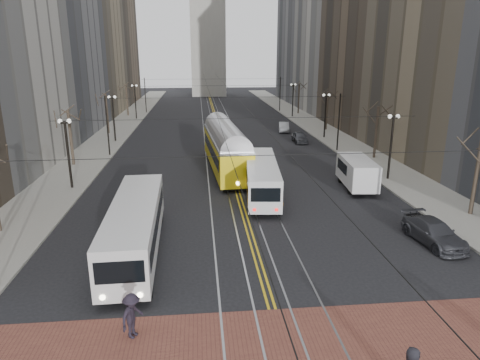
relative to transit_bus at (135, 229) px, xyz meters
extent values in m
plane|color=black|center=(6.69, -5.29, -1.48)|extent=(260.00, 260.00, 0.00)
cube|color=gray|center=(-8.31, 39.71, -1.40)|extent=(5.00, 140.00, 0.15)
cube|color=gray|center=(21.69, 39.71, -1.40)|extent=(5.00, 140.00, 0.15)
cube|color=brown|center=(6.69, -9.29, -1.47)|extent=(25.00, 6.00, 0.01)
cube|color=gray|center=(6.69, 39.71, -1.48)|extent=(4.80, 130.00, 0.02)
cube|color=gold|center=(6.69, 39.71, -1.47)|extent=(0.42, 130.00, 0.01)
cube|color=slate|center=(-18.81, 40.71, 15.52)|extent=(16.00, 20.00, 34.00)
cube|color=brown|center=(-18.81, 80.71, 18.52)|extent=(16.00, 20.00, 40.00)
cube|color=brown|center=(32.19, 40.71, 15.52)|extent=(16.00, 20.00, 34.00)
cube|color=slate|center=(32.19, 80.71, 18.52)|extent=(16.00, 20.00, 40.00)
cylinder|color=black|center=(-7.01, 12.71, 1.32)|extent=(0.20, 0.20, 5.60)
cylinder|color=black|center=(-7.01, 32.71, 1.32)|extent=(0.20, 0.20, 5.60)
cylinder|color=black|center=(-7.01, 52.71, 1.32)|extent=(0.20, 0.20, 5.60)
cylinder|color=black|center=(20.39, 12.71, 1.32)|extent=(0.20, 0.20, 5.60)
cylinder|color=black|center=(20.39, 32.71, 1.32)|extent=(0.20, 0.20, 5.60)
cylinder|color=black|center=(20.39, 52.71, 1.32)|extent=(0.20, 0.20, 5.60)
cylinder|color=#382D23|center=(-9.01, 20.71, 1.32)|extent=(0.28, 0.28, 5.60)
cylinder|color=#382D23|center=(-9.01, 38.71, 1.32)|extent=(0.28, 0.28, 5.60)
cylinder|color=#382D23|center=(-9.01, 56.71, 1.32)|extent=(0.28, 0.28, 5.60)
cylinder|color=#382D23|center=(22.39, 3.71, 1.32)|extent=(0.28, 0.28, 5.60)
cylinder|color=#382D23|center=(22.39, 20.71, 1.32)|extent=(0.28, 0.28, 5.60)
cylinder|color=#382D23|center=(22.39, 38.71, 1.32)|extent=(0.28, 0.28, 5.60)
cylinder|color=#382D23|center=(22.39, 56.71, 1.32)|extent=(0.28, 0.28, 5.60)
cylinder|color=black|center=(5.19, 39.71, 4.52)|extent=(0.03, 120.00, 0.03)
cylinder|color=black|center=(8.19, 39.71, 4.52)|extent=(0.03, 120.00, 0.03)
cylinder|color=black|center=(-6.21, 24.71, 1.82)|extent=(0.16, 0.16, 6.60)
cylinder|color=black|center=(-6.21, 60.71, 1.82)|extent=(0.16, 0.16, 6.60)
cylinder|color=black|center=(19.59, 24.71, 1.82)|extent=(0.16, 0.16, 6.60)
cylinder|color=black|center=(19.59, 60.71, 1.82)|extent=(0.16, 0.16, 6.60)
cube|color=silver|center=(0.00, 0.00, 0.00)|extent=(2.78, 11.90, 2.96)
cube|color=yellow|center=(6.19, 17.69, 0.32)|extent=(3.79, 15.38, 3.59)
cube|color=white|center=(8.49, 9.40, -0.09)|extent=(3.33, 10.83, 2.78)
cube|color=white|center=(16.69, 10.62, -0.22)|extent=(2.67, 5.85, 2.51)
imported|color=#393B40|center=(16.44, 30.21, -0.80)|extent=(1.68, 4.02, 1.36)
imported|color=#9FA1A6|center=(16.00, 38.32, -0.81)|extent=(2.02, 4.25, 1.35)
imported|color=#3B3C42|center=(17.40, -0.36, -0.79)|extent=(2.46, 4.96, 1.38)
imported|color=black|center=(0.86, -7.60, -0.52)|extent=(1.20, 1.41, 1.89)
camera|label=1|loc=(3.67, -22.55, 9.37)|focal=32.00mm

